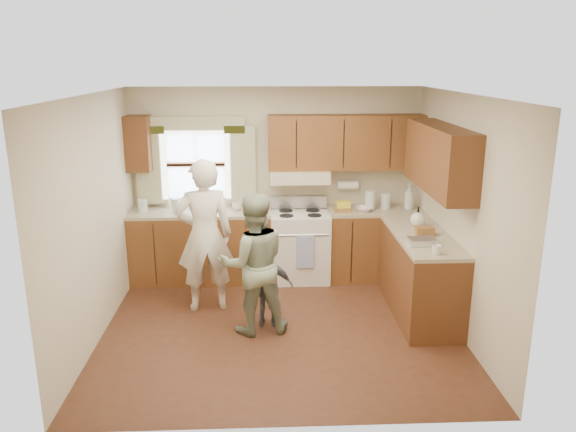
{
  "coord_description": "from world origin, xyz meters",
  "views": [
    {
      "loc": [
        -0.16,
        -5.6,
        2.82
      ],
      "look_at": [
        0.1,
        0.4,
        1.15
      ],
      "focal_mm": 35.0,
      "sensor_mm": 36.0,
      "label": 1
    }
  ],
  "objects_px": {
    "stove": "(300,245)",
    "child": "(269,287)",
    "woman_right": "(254,264)",
    "woman_left": "(205,236)"
  },
  "relations": [
    {
      "from": "child",
      "to": "woman_right",
      "type": "bearing_deg",
      "value": 37.7
    },
    {
      "from": "woman_left",
      "to": "child",
      "type": "relative_size",
      "value": 1.96
    },
    {
      "from": "woman_right",
      "to": "child",
      "type": "xyz_separation_m",
      "value": [
        0.16,
        0.12,
        -0.31
      ]
    },
    {
      "from": "stove",
      "to": "woman_left",
      "type": "relative_size",
      "value": 0.6
    },
    {
      "from": "woman_left",
      "to": "woman_right",
      "type": "bearing_deg",
      "value": 122.55
    },
    {
      "from": "woman_right",
      "to": "stove",
      "type": "bearing_deg",
      "value": -121.03
    },
    {
      "from": "stove",
      "to": "woman_left",
      "type": "height_order",
      "value": "woman_left"
    },
    {
      "from": "woman_right",
      "to": "child",
      "type": "height_order",
      "value": "woman_right"
    },
    {
      "from": "stove",
      "to": "woman_left",
      "type": "bearing_deg",
      "value": -141.91
    },
    {
      "from": "stove",
      "to": "child",
      "type": "distance_m",
      "value": 1.44
    }
  ]
}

